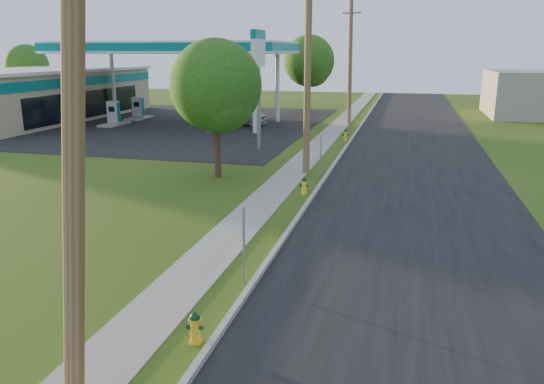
% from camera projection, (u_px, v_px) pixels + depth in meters
% --- Properties ---
extents(ground_plane, '(140.00, 140.00, 0.00)m').
position_uv_depth(ground_plane, '(162.00, 379.00, 9.47)').
color(ground_plane, '#2B4610').
rests_on(ground_plane, ground).
extents(road, '(8.00, 120.00, 0.02)m').
position_uv_depth(road, '(417.00, 226.00, 17.76)').
color(road, black).
rests_on(road, ground).
extents(curb, '(0.15, 120.00, 0.15)m').
position_uv_depth(curb, '(300.00, 215.00, 18.70)').
color(curb, gray).
rests_on(curb, ground).
extents(sidewalk, '(1.50, 120.00, 0.03)m').
position_uv_depth(sidewalk, '(252.00, 213.00, 19.13)').
color(sidewalk, gray).
rests_on(sidewalk, ground).
extents(forecourt, '(26.00, 28.00, 0.02)m').
position_uv_depth(forecourt, '(155.00, 123.00, 43.26)').
color(forecourt, black).
rests_on(forecourt, ground).
extents(utility_pole_near, '(1.40, 0.32, 9.48)m').
position_uv_depth(utility_pole_near, '(73.00, 115.00, 7.45)').
color(utility_pole_near, brown).
rests_on(utility_pole_near, ground).
extents(utility_pole_mid, '(1.40, 0.32, 9.80)m').
position_uv_depth(utility_pole_mid, '(308.00, 68.00, 24.27)').
color(utility_pole_mid, brown).
rests_on(utility_pole_mid, ground).
extents(utility_pole_far, '(1.40, 0.32, 9.50)m').
position_uv_depth(utility_pole_far, '(350.00, 63.00, 41.16)').
color(utility_pole_far, brown).
rests_on(utility_pole_far, ground).
extents(sign_post_near, '(0.05, 0.04, 2.00)m').
position_uv_depth(sign_post_near, '(244.00, 246.00, 13.09)').
color(sign_post_near, gray).
rests_on(sign_post_near, ground).
extents(sign_post_mid, '(0.05, 0.04, 2.00)m').
position_uv_depth(sign_post_mid, '(321.00, 157.00, 24.14)').
color(sign_post_mid, gray).
rests_on(sign_post_mid, ground).
extents(sign_post_far, '(0.05, 0.04, 2.00)m').
position_uv_depth(sign_post_far, '(350.00, 123.00, 35.57)').
color(sign_post_far, gray).
rests_on(sign_post_far, ground).
extents(gas_canopy, '(18.18, 9.18, 6.40)m').
position_uv_depth(gas_canopy, '(174.00, 48.00, 41.27)').
color(gas_canopy, silver).
rests_on(gas_canopy, ground).
extents(fuel_pump_nw, '(1.20, 3.20, 1.90)m').
position_uv_depth(fuel_pump_nw, '(114.00, 116.00, 41.80)').
color(fuel_pump_nw, gray).
rests_on(fuel_pump_nw, ground).
extents(fuel_pump_ne, '(1.20, 3.20, 1.90)m').
position_uv_depth(fuel_pump_ne, '(222.00, 120.00, 39.65)').
color(fuel_pump_ne, gray).
rests_on(fuel_pump_ne, ground).
extents(fuel_pump_sw, '(1.20, 3.20, 1.90)m').
position_uv_depth(fuel_pump_sw, '(138.00, 111.00, 45.54)').
color(fuel_pump_sw, gray).
rests_on(fuel_pump_sw, ground).
extents(fuel_pump_se, '(1.20, 3.20, 1.90)m').
position_uv_depth(fuel_pump_se, '(238.00, 114.00, 43.40)').
color(fuel_pump_se, gray).
rests_on(fuel_pump_se, ground).
extents(convenience_store, '(10.40, 22.40, 4.25)m').
position_uv_depth(convenience_store, '(36.00, 94.00, 45.33)').
color(convenience_store, tan).
rests_on(convenience_store, ground).
extents(price_pylon, '(0.34, 2.04, 6.85)m').
position_uv_depth(price_pylon, '(258.00, 56.00, 30.22)').
color(price_pylon, gray).
rests_on(price_pylon, ground).
extents(tree_verge, '(4.14, 4.14, 6.27)m').
position_uv_depth(tree_verge, '(217.00, 89.00, 23.57)').
color(tree_verge, '#3A2919').
rests_on(tree_verge, ground).
extents(tree_lot, '(4.75, 4.75, 7.20)m').
position_uv_depth(tree_lot, '(310.00, 63.00, 49.23)').
color(tree_lot, '#3A2919').
rests_on(tree_lot, ground).
extents(tree_back, '(4.22, 4.22, 6.39)m').
position_uv_depth(tree_back, '(28.00, 67.00, 53.88)').
color(tree_back, '#3A2919').
rests_on(tree_back, ground).
extents(hydrant_near, '(0.35, 0.31, 0.69)m').
position_uv_depth(hydrant_near, '(195.00, 328.00, 10.56)').
color(hydrant_near, gold).
rests_on(hydrant_near, ground).
extents(hydrant_mid, '(0.37, 0.33, 0.72)m').
position_uv_depth(hydrant_mid, '(304.00, 186.00, 21.64)').
color(hydrant_mid, yellow).
rests_on(hydrant_mid, ground).
extents(hydrant_far, '(0.41, 0.37, 0.81)m').
position_uv_depth(hydrant_far, '(346.00, 135.00, 34.53)').
color(hydrant_far, yellow).
rests_on(hydrant_far, ground).
extents(car_silver, '(4.65, 2.12, 1.55)m').
position_uv_depth(car_silver, '(239.00, 115.00, 42.13)').
color(car_silver, silver).
rests_on(car_silver, ground).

